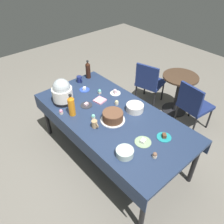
{
  "coord_description": "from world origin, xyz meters",
  "views": [
    {
      "loc": [
        1.7,
        -1.48,
        2.58
      ],
      "look_at": [
        0.0,
        0.0,
        0.8
      ],
      "focal_mm": 36.03,
      "sensor_mm": 36.0,
      "label": 1
    }
  ],
  "objects_px": {
    "cupcake_cocoa": "(117,103)",
    "cupcake_mint": "(100,92)",
    "dessert_plate_white": "(115,93)",
    "maroon_chair_left": "(149,81)",
    "cupcake_lemon": "(68,89)",
    "coffee_mug_tan": "(95,124)",
    "cupcake_berry": "(155,155)",
    "dessert_plate_cobalt": "(84,89)",
    "ceramic_snack_bowl": "(135,108)",
    "frosted_layer_cake": "(113,117)",
    "potluck_table": "(112,119)",
    "maroon_chair_right": "(193,104)",
    "soda_bottle_orange_juice": "(71,106)",
    "dessert_plate_charcoal": "(86,105)",
    "round_cafe_table": "(178,87)",
    "glass_salad_bowl": "(125,152)",
    "cupcake_vanilla": "(61,112)",
    "coffee_mug_navy": "(79,79)",
    "cupcake_rose": "(93,117)",
    "soda_bottle_cola": "(88,70)",
    "dessert_plate_teal": "(164,137)",
    "slow_cooker": "(62,92)",
    "dessert_plate_sage": "(143,142)"
  },
  "relations": [
    {
      "from": "cupcake_berry",
      "to": "round_cafe_table",
      "type": "bearing_deg",
      "value": 117.03
    },
    {
      "from": "maroon_chair_left",
      "to": "cupcake_cocoa",
      "type": "bearing_deg",
      "value": -71.07
    },
    {
      "from": "cupcake_rose",
      "to": "cupcake_berry",
      "type": "xyz_separation_m",
      "value": [
        0.92,
        0.1,
        0.0
      ]
    },
    {
      "from": "cupcake_rose",
      "to": "cupcake_vanilla",
      "type": "height_order",
      "value": "same"
    },
    {
      "from": "glass_salad_bowl",
      "to": "dessert_plate_sage",
      "type": "distance_m",
      "value": 0.28
    },
    {
      "from": "potluck_table",
      "to": "maroon_chair_left",
      "type": "height_order",
      "value": "maroon_chair_left"
    },
    {
      "from": "cupcake_cocoa",
      "to": "cupcake_mint",
      "type": "xyz_separation_m",
      "value": [
        -0.37,
        -0.0,
        0.0
      ]
    },
    {
      "from": "glass_salad_bowl",
      "to": "cupcake_cocoa",
      "type": "bearing_deg",
      "value": 143.33
    },
    {
      "from": "glass_salad_bowl",
      "to": "cupcake_rose",
      "type": "height_order",
      "value": "glass_salad_bowl"
    },
    {
      "from": "cupcake_lemon",
      "to": "coffee_mug_tan",
      "type": "xyz_separation_m",
      "value": [
        0.9,
        -0.19,
        0.02
      ]
    },
    {
      "from": "dessert_plate_white",
      "to": "soda_bottle_cola",
      "type": "relative_size",
      "value": 0.52
    },
    {
      "from": "dessert_plate_white",
      "to": "coffee_mug_navy",
      "type": "relative_size",
      "value": 1.25
    },
    {
      "from": "ceramic_snack_bowl",
      "to": "cupcake_lemon",
      "type": "bearing_deg",
      "value": -157.63
    },
    {
      "from": "cupcake_vanilla",
      "to": "coffee_mug_tan",
      "type": "xyz_separation_m",
      "value": [
        0.49,
        0.17,
        0.02
      ]
    },
    {
      "from": "cupcake_mint",
      "to": "soda_bottle_cola",
      "type": "relative_size",
      "value": 0.23
    },
    {
      "from": "coffee_mug_navy",
      "to": "potluck_table",
      "type": "bearing_deg",
      "value": -9.55
    },
    {
      "from": "cupcake_cocoa",
      "to": "coffee_mug_navy",
      "type": "height_order",
      "value": "coffee_mug_navy"
    },
    {
      "from": "potluck_table",
      "to": "cupcake_mint",
      "type": "bearing_deg",
      "value": 158.56
    },
    {
      "from": "coffee_mug_tan",
      "to": "maroon_chair_right",
      "type": "bearing_deg",
      "value": 77.98
    },
    {
      "from": "dessert_plate_white",
      "to": "maroon_chair_left",
      "type": "xyz_separation_m",
      "value": [
        -0.18,
        0.99,
        -0.27
      ]
    },
    {
      "from": "ceramic_snack_bowl",
      "to": "cupcake_lemon",
      "type": "xyz_separation_m",
      "value": [
        -0.99,
        -0.41,
        -0.01
      ]
    },
    {
      "from": "dessert_plate_charcoal",
      "to": "soda_bottle_orange_juice",
      "type": "xyz_separation_m",
      "value": [
        0.04,
        -0.25,
        0.13
      ]
    },
    {
      "from": "slow_cooker",
      "to": "glass_salad_bowl",
      "type": "bearing_deg",
      "value": -1.28
    },
    {
      "from": "dessert_plate_white",
      "to": "cupcake_mint",
      "type": "height_order",
      "value": "cupcake_mint"
    },
    {
      "from": "dessert_plate_cobalt",
      "to": "soda_bottle_orange_juice",
      "type": "bearing_deg",
      "value": -50.59
    },
    {
      "from": "cupcake_berry",
      "to": "dessert_plate_cobalt",
      "type": "bearing_deg",
      "value": 172.3
    },
    {
      "from": "dessert_plate_cobalt",
      "to": "soda_bottle_cola",
      "type": "relative_size",
      "value": 0.52
    },
    {
      "from": "glass_salad_bowl",
      "to": "cupcake_berry",
      "type": "xyz_separation_m",
      "value": [
        0.23,
        0.21,
        -0.01
      ]
    },
    {
      "from": "dessert_plate_white",
      "to": "soda_bottle_orange_juice",
      "type": "height_order",
      "value": "soda_bottle_orange_juice"
    },
    {
      "from": "maroon_chair_right",
      "to": "cupcake_berry",
      "type": "bearing_deg",
      "value": -73.83
    },
    {
      "from": "dessert_plate_teal",
      "to": "coffee_mug_navy",
      "type": "relative_size",
      "value": 1.36
    },
    {
      "from": "frosted_layer_cake",
      "to": "ceramic_snack_bowl",
      "type": "xyz_separation_m",
      "value": [
        0.04,
        0.35,
        -0.01
      ]
    },
    {
      "from": "cupcake_vanilla",
      "to": "soda_bottle_orange_juice",
      "type": "bearing_deg",
      "value": 43.05
    },
    {
      "from": "potluck_table",
      "to": "cupcake_rose",
      "type": "xyz_separation_m",
      "value": [
        -0.1,
        -0.23,
        0.09
      ]
    },
    {
      "from": "ceramic_snack_bowl",
      "to": "maroon_chair_right",
      "type": "distance_m",
      "value": 1.14
    },
    {
      "from": "frosted_layer_cake",
      "to": "coffee_mug_tan",
      "type": "relative_size",
      "value": 2.73
    },
    {
      "from": "cupcake_vanilla",
      "to": "round_cafe_table",
      "type": "height_order",
      "value": "cupcake_vanilla"
    },
    {
      "from": "dessert_plate_teal",
      "to": "dessert_plate_cobalt",
      "type": "relative_size",
      "value": 1.09
    },
    {
      "from": "dessert_plate_charcoal",
      "to": "soda_bottle_cola",
      "type": "bearing_deg",
      "value": 141.27
    },
    {
      "from": "maroon_chair_left",
      "to": "maroon_chair_right",
      "type": "bearing_deg",
      "value": -0.13
    },
    {
      "from": "potluck_table",
      "to": "soda_bottle_orange_juice",
      "type": "relative_size",
      "value": 7.13
    },
    {
      "from": "dessert_plate_charcoal",
      "to": "cupcake_berry",
      "type": "height_order",
      "value": "cupcake_berry"
    },
    {
      "from": "cupcake_mint",
      "to": "maroon_chair_left",
      "type": "bearing_deg",
      "value": 91.48
    },
    {
      "from": "dessert_plate_sage",
      "to": "cupcake_berry",
      "type": "distance_m",
      "value": 0.24
    },
    {
      "from": "dessert_plate_white",
      "to": "cupcake_lemon",
      "type": "distance_m",
      "value": 0.71
    },
    {
      "from": "frosted_layer_cake",
      "to": "dessert_plate_charcoal",
      "type": "xyz_separation_m",
      "value": [
        -0.47,
        -0.07,
        -0.05
      ]
    },
    {
      "from": "frosted_layer_cake",
      "to": "soda_bottle_orange_juice",
      "type": "xyz_separation_m",
      "value": [
        -0.43,
        -0.31,
        0.08
      ]
    },
    {
      "from": "soda_bottle_cola",
      "to": "dessert_plate_white",
      "type": "bearing_deg",
      "value": 1.67
    },
    {
      "from": "coffee_mug_tan",
      "to": "dessert_plate_cobalt",
      "type": "bearing_deg",
      "value": 152.72
    },
    {
      "from": "dessert_plate_charcoal",
      "to": "dessert_plate_sage",
      "type": "bearing_deg",
      "value": 4.1
    }
  ]
}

